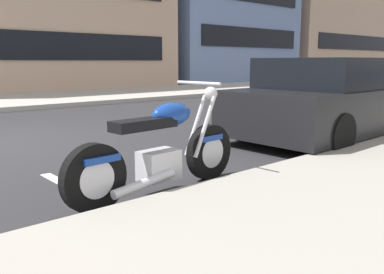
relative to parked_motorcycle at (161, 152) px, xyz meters
name	(u,v)px	position (x,y,z in m)	size (l,w,h in m)	color
sidewalk_far_curb	(220,88)	(11.39, 10.52, -0.36)	(120.00, 5.00, 0.14)	#ADA89E
parking_stall_stripe	(89,196)	(-0.61, 0.38, -0.42)	(0.12, 2.20, 0.01)	silver
parked_motorcycle	(161,152)	(0.00, 0.00, 0.00)	(2.12, 0.62, 1.11)	black
parked_car_behind_motorcycle	(336,100)	(4.26, 0.54, 0.23)	(4.46, 1.96, 1.37)	black
car_opposite_curb	(334,75)	(15.87, 7.25, 0.27)	(4.74, 2.21, 1.49)	#AD1919
townhouse_near_left	(299,4)	(29.25, 18.72, 5.81)	(14.35, 11.87, 12.47)	tan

